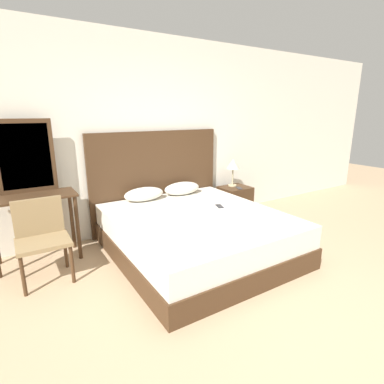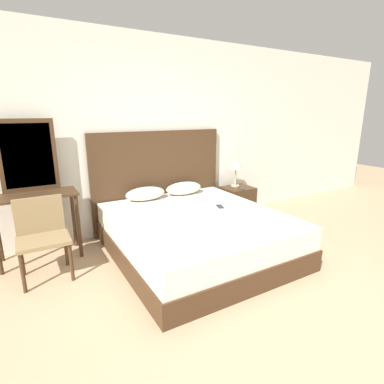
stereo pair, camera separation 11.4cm
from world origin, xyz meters
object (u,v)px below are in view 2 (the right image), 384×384
Objects in this scene: phone_on_bed at (220,206)px; vanity_desk at (36,208)px; table_lamp at (236,165)px; chair at (42,232)px; nightstand at (237,202)px; phone_on_nightstand at (242,188)px; bed at (196,234)px.

vanity_desk is (-2.06, 0.70, 0.12)m from phone_on_bed.
table_lamp is 2.98m from chair.
nightstand is 2.94m from vanity_desk.
vanity_desk is at bearing 178.28° from phone_on_nightstand.
table_lamp is at bearing 10.03° from chair.
nightstand is at bearing 32.40° from bed.
table_lamp reaches higher than phone_on_bed.
chair is at bearing -169.97° from table_lamp.
nightstand is 0.60m from table_lamp.
vanity_desk is (-1.65, 0.79, 0.38)m from bed.
vanity_desk is 0.44m from chair.
table_lamp is at bearing 85.91° from phone_on_nightstand.
bed reaches higher than nightstand.
vanity_desk reaches higher than phone_on_bed.
phone_on_bed is 1.05m from phone_on_nightstand.
chair is at bearing -171.51° from nightstand.
bed is 4.23× the size of nightstand.
chair is at bearing -173.46° from phone_on_nightstand.
table_lamp reaches higher than bed.
bed is at bearing -12.85° from chair.
vanity_desk is (-2.92, -0.01, 0.38)m from nightstand.
nightstand is (0.86, 0.71, -0.26)m from phone_on_bed.
phone_on_bed is 2.18m from vanity_desk.
table_lamp is at bearing 1.86° from vanity_desk.
phone_on_bed reaches higher than phone_on_nightstand.
phone_on_bed is at bearing -7.77° from chair.
phone_on_nightstand is at bearing 6.54° from chair.
chair is (0.01, -0.42, -0.14)m from vanity_desk.
phone_on_nightstand is 0.20× the size of chair.
phone_on_bed is at bearing -144.43° from phone_on_nightstand.
phone_on_nightstand is at bearing -1.72° from vanity_desk.
phone_on_bed is 1.15m from nightstand.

